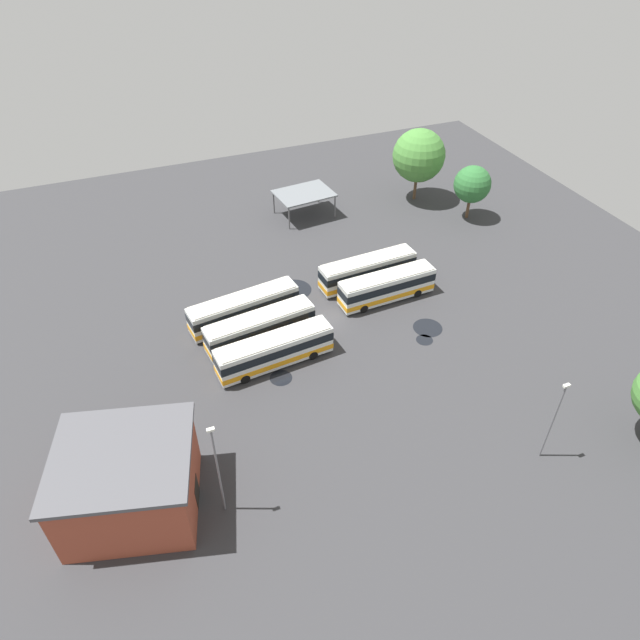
{
  "coord_description": "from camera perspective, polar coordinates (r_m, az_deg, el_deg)",
  "views": [
    {
      "loc": [
        -18.67,
        -45.37,
        40.1
      ],
      "look_at": [
        -1.23,
        -1.5,
        1.49
      ],
      "focal_mm": 31.87,
      "sensor_mm": 36.0,
      "label": 1
    }
  ],
  "objects": [
    {
      "name": "ground_plane",
      "position": [
        63.36,
        0.53,
        0.01
      ],
      "size": [
        95.15,
        95.15,
        0.0
      ],
      "primitive_type": "plane",
      "color": "#333335"
    },
    {
      "name": "bus_row0_slot0",
      "position": [
        57.04,
        -4.58,
        -3.03
      ],
      "size": [
        12.26,
        3.7,
        3.43
      ],
      "color": "silver",
      "rests_on": "ground_plane"
    },
    {
      "name": "bus_row0_slot1",
      "position": [
        59.81,
        -6.03,
        -0.78
      ],
      "size": [
        12.05,
        4.03,
        3.43
      ],
      "color": "silver",
      "rests_on": "ground_plane"
    },
    {
      "name": "bus_row0_slot2",
      "position": [
        62.59,
        -7.63,
        1.16
      ],
      "size": [
        12.58,
        4.27,
        3.43
      ],
      "color": "silver",
      "rests_on": "ground_plane"
    },
    {
      "name": "bus_row1_slot1",
      "position": [
        65.79,
        6.73,
        3.38
      ],
      "size": [
        11.6,
        3.1,
        3.43
      ],
      "color": "silver",
      "rests_on": "ground_plane"
    },
    {
      "name": "bus_row1_slot2",
      "position": [
        68.28,
        4.82,
        5.02
      ],
      "size": [
        12.11,
        3.3,
        3.43
      ],
      "color": "silver",
      "rests_on": "ground_plane"
    },
    {
      "name": "depot_building",
      "position": [
        47.2,
        -18.64,
        -15.09
      ],
      "size": [
        12.24,
        11.54,
        6.47
      ],
      "color": "#99422D",
      "rests_on": "ground_plane"
    },
    {
      "name": "maintenance_shelter",
      "position": [
        81.76,
        -1.62,
        12.53
      ],
      "size": [
        8.35,
        6.53,
        3.52
      ],
      "color": "slate",
      "rests_on": "ground_plane"
    },
    {
      "name": "lamp_post_by_building",
      "position": [
        43.75,
        -10.23,
        -14.42
      ],
      "size": [
        0.56,
        0.28,
        9.69
      ],
      "color": "slate",
      "rests_on": "ground_plane"
    },
    {
      "name": "lamp_post_near_entrance",
      "position": [
        50.42,
        22.41,
        -9.14
      ],
      "size": [
        0.56,
        0.28,
        8.7
      ],
      "color": "slate",
      "rests_on": "ground_plane"
    },
    {
      "name": "tree_east_edge",
      "position": [
        83.09,
        15.05,
        13.01
      ],
      "size": [
        5.1,
        5.1,
        7.65
      ],
      "color": "brown",
      "rests_on": "ground_plane"
    },
    {
      "name": "tree_west_edge",
      "position": [
        86.07,
        9.89,
        15.95
      ],
      "size": [
        7.56,
        7.56,
        10.59
      ],
      "color": "brown",
      "rests_on": "ground_plane"
    },
    {
      "name": "puddle_between_rows",
      "position": [
        63.41,
        10.76,
        -0.77
      ],
      "size": [
        3.23,
        3.23,
        0.01
      ],
      "primitive_type": "cylinder",
      "color": "black",
      "rests_on": "ground_plane"
    },
    {
      "name": "puddle_back_corner",
      "position": [
        56.73,
        -3.94,
        -5.82
      ],
      "size": [
        2.26,
        2.26,
        0.01
      ],
      "primitive_type": "cylinder",
      "color": "black",
      "rests_on": "ground_plane"
    },
    {
      "name": "puddle_centre_drain",
      "position": [
        66.37,
        -7.77,
        1.7
      ],
      "size": [
        1.96,
        1.96,
        0.01
      ],
      "primitive_type": "cylinder",
      "color": "black",
      "rests_on": "ground_plane"
    },
    {
      "name": "puddle_front_lane",
      "position": [
        67.92,
        -2.65,
        3.05
      ],
      "size": [
        4.24,
        4.24,
        0.01
      ],
      "primitive_type": "cylinder",
      "color": "black",
      "rests_on": "ground_plane"
    },
    {
      "name": "puddle_near_shelter",
      "position": [
        61.78,
        10.45,
        -1.98
      ],
      "size": [
        1.82,
        1.82,
        0.01
      ],
      "primitive_type": "cylinder",
      "color": "black",
      "rests_on": "ground_plane"
    }
  ]
}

